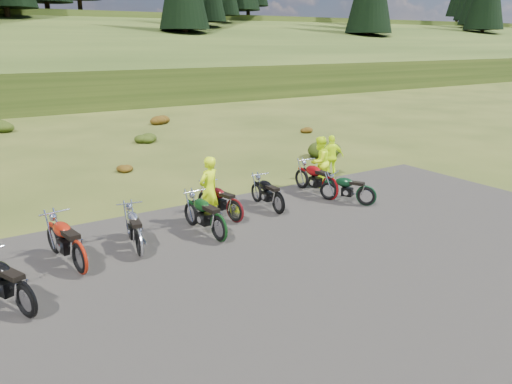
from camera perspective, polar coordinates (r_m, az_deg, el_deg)
ground at (r=12.79m, az=-0.03°, el=-6.25°), size 300.00×300.00×0.00m
gravel_pad at (r=11.31m, az=5.51°, el=-9.58°), size 20.00×12.00×0.04m
hill_slope at (r=60.45m, az=-26.95°, el=10.33°), size 300.00×45.97×9.37m
shrub_3 at (r=32.28m, az=-27.09°, el=6.92°), size 1.56×1.56×0.92m
shrub_4 at (r=20.57m, az=-14.95°, el=2.82°), size 0.77×0.77×0.45m
shrub_5 at (r=26.38m, az=-12.59°, el=6.17°), size 1.03×1.03×0.61m
shrub_6 at (r=32.28m, az=-11.07°, el=8.30°), size 1.30×1.30×0.77m
shrub_7 at (r=22.89m, az=7.96°, el=5.22°), size 1.56×1.56×0.92m
shrub_8 at (r=28.78m, az=5.51°, el=7.21°), size 0.77×0.77×0.45m
motorcycle_0 at (r=10.62m, az=-24.56°, el=-13.04°), size 1.43×2.21×1.10m
motorcycle_1 at (r=11.97m, az=-19.31°, el=-8.94°), size 1.10×2.34×1.18m
motorcycle_2 at (r=13.07m, az=-4.21°, el=-5.78°), size 0.87×2.19×1.12m
motorcycle_3 at (r=12.47m, az=-13.06°, el=-7.35°), size 0.99×2.10×1.06m
motorcycle_4 at (r=14.38m, az=-2.38°, el=-3.57°), size 1.09×2.09×1.04m
motorcycle_5 at (r=15.06m, az=2.55°, el=-2.62°), size 0.74×1.98×1.02m
motorcycle_6 at (r=16.57m, az=8.40°, el=-0.96°), size 0.77×2.22×1.15m
motorcycle_7 at (r=16.16m, az=12.40°, el=-1.64°), size 1.46×1.94×0.98m
person_middle at (r=14.17m, az=-5.40°, el=0.14°), size 0.82×0.68×1.92m
person_right_a at (r=17.77m, az=7.25°, el=3.34°), size 1.03×0.90×1.81m
person_right_b at (r=18.99m, az=8.62°, el=3.90°), size 1.04×0.67×1.64m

